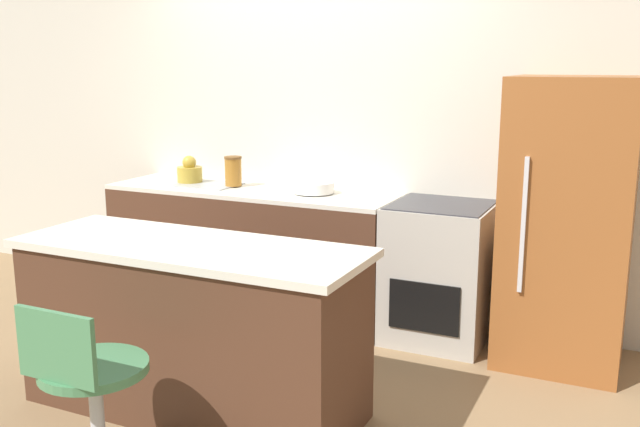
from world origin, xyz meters
name	(u,v)px	position (x,y,z in m)	size (l,w,h in m)	color
ground_plane	(270,329)	(0.00, 0.00, 0.00)	(14.00, 14.00, 0.00)	#8E704C
wall_back	(312,127)	(0.00, 0.67, 1.30)	(8.00, 0.06, 2.60)	beige
back_counter	(252,249)	(-0.32, 0.33, 0.44)	(2.11, 0.62, 0.89)	#4C2D1E
kitchen_island	(192,328)	(0.20, -1.14, 0.44)	(1.80, 0.66, 0.88)	#4C2D1E
oven_range	(439,272)	(1.06, 0.33, 0.44)	(0.63, 0.63, 0.89)	#B7B2A8
refrigerator	(567,224)	(1.82, 0.30, 0.84)	(0.70, 0.69, 1.68)	#995628
stool_chair	(90,398)	(0.20, -1.88, 0.39)	(0.45, 0.45, 0.82)	#B7B7BC
kettle	(190,172)	(-0.85, 0.35, 0.96)	(0.18, 0.18, 0.20)	#B29333
mixing_bowl	(314,187)	(0.16, 0.35, 0.92)	(0.28, 0.28, 0.07)	white
canister_jar	(233,171)	(-0.47, 0.35, 0.99)	(0.12, 0.12, 0.21)	#9E6623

